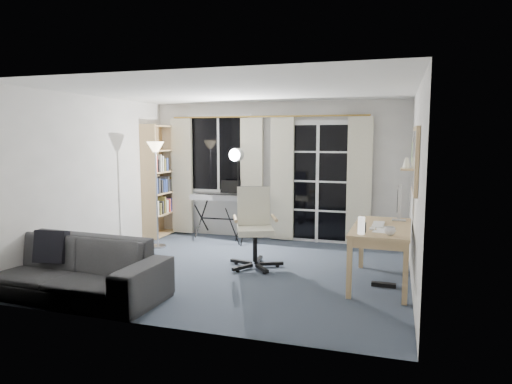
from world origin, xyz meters
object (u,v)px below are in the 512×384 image
studio_light (237,166)px  desk (382,233)px  bookshelf (160,183)px  monitor (399,200)px  keyboard_piano (229,198)px  sofa (67,258)px  torchiere_lamp (156,163)px  office_chair (254,220)px  mug (390,230)px

studio_light → desk: bearing=-18.7°
bookshelf → monitor: (4.20, -1.32, 0.04)m
desk → monitor: size_ratio=2.63×
keyboard_piano → sofa: 3.34m
torchiere_lamp → keyboard_piano: (0.91, 0.88, -0.66)m
sofa → desk: bearing=26.8°
torchiere_lamp → sofa: torchiere_lamp is taller
monitor → office_chair: bearing=-174.9°
bookshelf → monitor: bookshelf is taller
desk → mug: 0.53m
sofa → keyboard_piano: bearing=80.0°
mug → torchiere_lamp: bearing=159.6°
torchiere_lamp → monitor: (3.76, -0.41, -0.39)m
office_chair → mug: size_ratio=9.34×
bookshelf → sofa: 3.36m
monitor → sofa: 4.12m
keyboard_piano → mug: size_ratio=11.39×
torchiere_lamp → studio_light: bearing=24.7°
studio_light → monitor: studio_light is taller
bookshelf → sofa: (0.62, -3.27, -0.52)m
keyboard_piano → office_chair: (0.91, -1.41, -0.08)m
desk → sofa: bearing=-154.4°
mug → sofa: size_ratio=0.05×
torchiere_lamp → desk: bearing=-13.6°
keyboard_piano → studio_light: (0.27, -0.34, 0.59)m
keyboard_piano → bookshelf: bearing=176.1°
torchiere_lamp → desk: size_ratio=1.26×
bookshelf → keyboard_piano: size_ratio=1.50×
monitor → sofa: bearing=-149.7°
torchiere_lamp → mug: 3.95m
bookshelf → desk: bookshelf is taller
desk → sofa: sofa is taller
keyboard_piano → desk: bearing=-36.4°
keyboard_piano → desk: size_ratio=0.99×
mug → sofa: (-3.49, -1.00, -0.34)m
torchiere_lamp → office_chair: 2.04m
bookshelf → office_chair: 2.70m
torchiere_lamp → mug: bearing=-20.4°
studio_light → sofa: (-1.01, -2.91, -0.88)m
desk → mug: size_ratio=11.55×
bookshelf → desk: (4.01, -1.77, -0.33)m
studio_light → desk: studio_light is taller
office_chair → monitor: monitor is taller
mug → keyboard_piano: bearing=140.7°
keyboard_piano → studio_light: bearing=-54.1°
desk → mug: mug is taller
bookshelf → monitor: 4.40m
office_chair → mug: office_chair is taller
sofa → torchiere_lamp: bearing=97.1°
torchiere_lamp → office_chair: torchiere_lamp is taller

